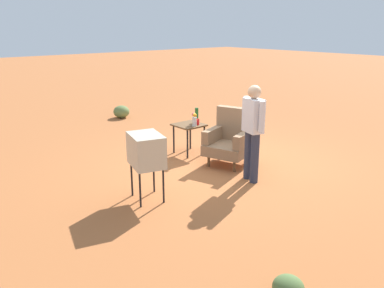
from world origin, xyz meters
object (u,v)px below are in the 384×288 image
at_px(bottle_short_clear, 196,117).
at_px(bottle_wine_green, 197,116).
at_px(person_standing, 253,127).
at_px(soda_can_red, 198,122).
at_px(tv_on_stand, 146,151).
at_px(side_table, 189,129).
at_px(flower_vase, 194,119).
at_px(armchair, 230,138).

xyz_separation_m(bottle_short_clear, bottle_wine_green, (0.07, -0.05, 0.06)).
distance_m(bottle_short_clear, bottle_wine_green, 0.11).
relative_size(person_standing, soda_can_red, 13.44).
height_order(tv_on_stand, person_standing, person_standing).
height_order(tv_on_stand, soda_can_red, tv_on_stand).
bearing_deg(side_table, tv_on_stand, -55.50).
xyz_separation_m(bottle_short_clear, flower_vase, (0.22, -0.24, 0.05)).
bearing_deg(soda_can_red, person_standing, -7.89).
bearing_deg(tv_on_stand, person_standing, 74.20).
relative_size(bottle_short_clear, bottle_wine_green, 0.62).
bearing_deg(bottle_wine_green, side_table, -100.81).
bearing_deg(armchair, soda_can_red, -172.45).
bearing_deg(bottle_short_clear, flower_vase, -47.76).
distance_m(side_table, tv_on_stand, 2.33).
height_order(tv_on_stand, bottle_wine_green, tv_on_stand).
bearing_deg(person_standing, armchair, 157.80).
height_order(tv_on_stand, bottle_short_clear, tv_on_stand).
bearing_deg(tv_on_stand, flower_vase, 120.71).
bearing_deg(soda_can_red, tv_on_stand, -60.10).
bearing_deg(armchair, bottle_short_clear, 178.94).
relative_size(armchair, bottle_short_clear, 5.30).
bearing_deg(side_table, bottle_wine_green, 79.19).
height_order(side_table, soda_can_red, soda_can_red).
height_order(side_table, tv_on_stand, tv_on_stand).
xyz_separation_m(bottle_wine_green, flower_vase, (0.15, -0.19, -0.01)).
xyz_separation_m(soda_can_red, flower_vase, (0.03, -0.11, 0.09)).
height_order(side_table, person_standing, person_standing).
xyz_separation_m(person_standing, bottle_wine_green, (-1.78, 0.30, -0.16)).
bearing_deg(bottle_wine_green, armchair, 2.15).
distance_m(person_standing, soda_can_red, 1.70).
bearing_deg(soda_can_red, side_table, -145.61).
relative_size(bottle_short_clear, flower_vase, 0.75).
relative_size(soda_can_red, flower_vase, 0.46).
relative_size(armchair, tv_on_stand, 1.03).
bearing_deg(bottle_wine_green, bottle_short_clear, 142.75).
height_order(person_standing, bottle_wine_green, person_standing).
bearing_deg(flower_vase, person_standing, -4.05).
relative_size(soda_can_red, bottle_short_clear, 0.61).
bearing_deg(armchair, person_standing, -22.20).
height_order(armchair, flower_vase, armchair).
distance_m(soda_can_red, bottle_wine_green, 0.17).
bearing_deg(person_standing, bottle_short_clear, 169.04).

